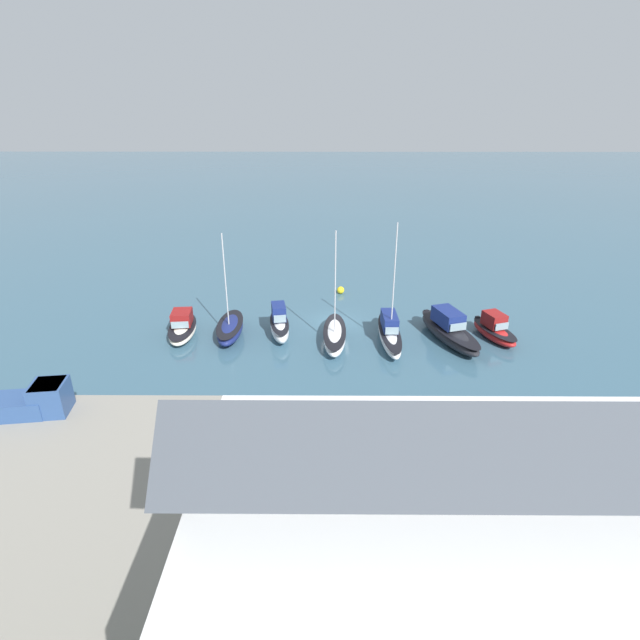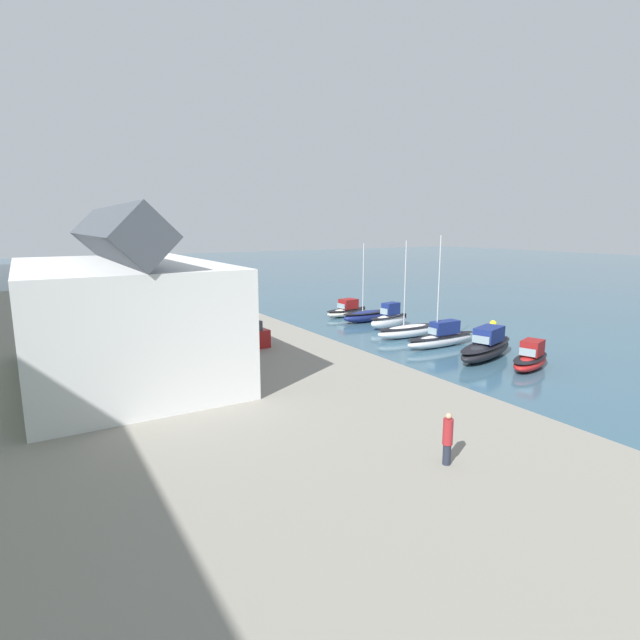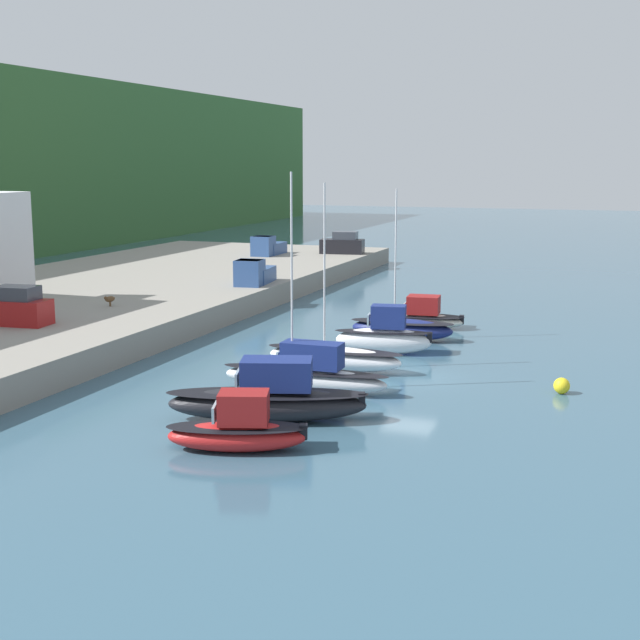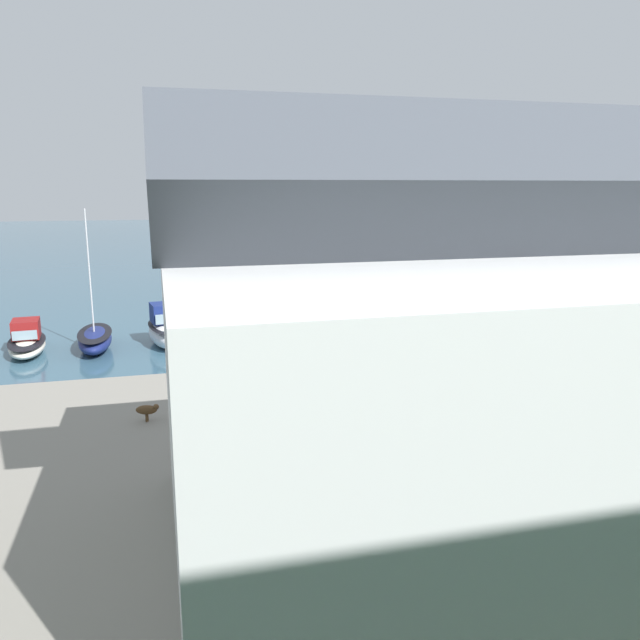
# 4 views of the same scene
# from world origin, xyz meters

# --- Properties ---
(ground_plane) EXTENTS (320.00, 320.00, 0.00)m
(ground_plane) POSITION_xyz_m (0.00, 0.00, 0.00)
(ground_plane) COLOR #385B70
(quay_promenade) EXTENTS (95.98, 24.64, 1.55)m
(quay_promenade) POSITION_xyz_m (0.00, 26.82, 0.78)
(quay_promenade) COLOR gray
(quay_promenade) RESTS_ON ground_plane
(harbor_clubhouse) EXTENTS (17.79, 11.06, 10.49)m
(harbor_clubhouse) POSITION_xyz_m (-4.06, 31.12, 5.47)
(harbor_clubhouse) COLOR white
(harbor_clubhouse) RESTS_ON quay_promenade
(moored_boat_0) EXTENTS (3.43, 5.58, 2.22)m
(moored_boat_0) POSITION_xyz_m (-13.13, 3.13, 0.79)
(moored_boat_0) COLOR red
(moored_boat_0) RESTS_ON ground_plane
(moored_boat_1) EXTENTS (4.65, 8.62, 2.60)m
(moored_boat_1) POSITION_xyz_m (-9.24, 3.59, 0.95)
(moored_boat_1) COLOR black
(moored_boat_1) RESTS_ON ground_plane
(moored_boat_2) EXTENTS (1.72, 8.11, 10.05)m
(moored_boat_2) POSITION_xyz_m (-4.34, 3.84, 0.86)
(moored_boat_2) COLOR silver
(moored_boat_2) RESTS_ON ground_plane
(moored_boat_3) EXTENTS (2.06, 7.32, 9.46)m
(moored_boat_3) POSITION_xyz_m (0.15, 4.00, 0.68)
(moored_boat_3) COLOR white
(moored_boat_3) RESTS_ON ground_plane
(moored_boat_4) EXTENTS (2.41, 5.61, 2.73)m
(moored_boat_4) POSITION_xyz_m (4.76, 2.66, 1.00)
(moored_boat_4) COLOR white
(moored_boat_4) RESTS_ON ground_plane
(moored_boat_5) EXTENTS (2.29, 6.30, 8.92)m
(moored_boat_5) POSITION_xyz_m (8.89, 2.75, 0.70)
(moored_boat_5) COLOR navy
(moored_boat_5) RESTS_ON ground_plane
(moored_boat_6) EXTENTS (2.73, 5.99, 2.09)m
(moored_boat_6) POSITION_xyz_m (12.93, 2.64, 0.74)
(moored_boat_6) COLOR white
(moored_boat_6) RESTS_ON ground_plane
(parked_car_1) EXTENTS (2.20, 4.36, 2.16)m
(parked_car_1) POSITION_xyz_m (-1.76, 22.20, 2.47)
(parked_car_1) COLOR maroon
(parked_car_1) RESTS_ON quay_promenade
(parked_car_2) EXTENTS (2.31, 4.39, 2.16)m
(parked_car_2) POSITION_xyz_m (40.84, 17.19, 2.47)
(parked_car_2) COLOR black
(parked_car_2) RESTS_ON quay_promenade
(pickup_truck_0) EXTENTS (4.76, 2.06, 1.90)m
(pickup_truck_0) POSITION_xyz_m (37.07, 23.61, 2.37)
(pickup_truck_0) COLOR #2D4C84
(pickup_truck_0) RESTS_ON quay_promenade
(pickup_truck_1) EXTENTS (4.94, 2.56, 1.90)m
(pickup_truck_1) POSITION_xyz_m (17.81, 16.41, 2.37)
(pickup_truck_1) COLOR #2D4C84
(pickup_truck_1) RESTS_ON quay_promenade
(person_on_quay) EXTENTS (0.40, 0.40, 2.14)m
(person_on_quay) POSITION_xyz_m (-23.48, 22.37, 2.65)
(person_on_quay) COLOR #232838
(person_on_quay) RESTS_ON quay_promenade
(dog_on_quay) EXTENTS (0.88, 0.46, 0.68)m
(dog_on_quay) POSITION_xyz_m (5.41, 20.67, 2.01)
(dog_on_quay) COLOR brown
(dog_on_quay) RESTS_ON quay_promenade
(mooring_buoy_0) EXTENTS (0.75, 0.75, 0.75)m
(mooring_buoy_0) POSITION_xyz_m (-0.71, -7.33, 0.38)
(mooring_buoy_0) COLOR yellow
(mooring_buoy_0) RESTS_ON ground_plane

